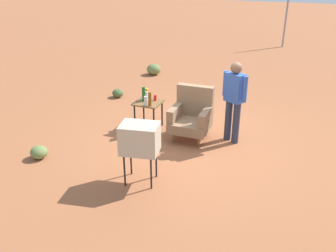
# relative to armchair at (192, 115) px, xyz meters

# --- Properties ---
(ground_plane) EXTENTS (60.00, 60.00, 0.00)m
(ground_plane) POSITION_rel_armchair_xyz_m (0.22, -0.01, -0.50)
(ground_plane) COLOR #A05B38
(armchair) EXTENTS (0.79, 0.80, 1.06)m
(armchair) POSITION_rel_armchair_xyz_m (0.00, 0.00, 0.00)
(armchair) COLOR brown
(armchair) RESTS_ON ground
(side_table) EXTENTS (0.56, 0.56, 0.61)m
(side_table) POSITION_rel_armchair_xyz_m (-1.02, 0.10, 0.02)
(side_table) COLOR black
(side_table) RESTS_ON ground
(tv_on_stand) EXTENTS (0.67, 0.54, 1.03)m
(tv_on_stand) POSITION_rel_armchair_xyz_m (-0.24, -1.90, 0.28)
(tv_on_stand) COLOR black
(tv_on_stand) RESTS_ON ground
(person_standing) EXTENTS (0.52, 0.36, 1.64)m
(person_standing) POSITION_rel_armchair_xyz_m (0.81, 0.13, 0.44)
(person_standing) COLOR #2D3347
(person_standing) RESTS_ON ground
(road_sign) EXTENTS (0.33, 0.33, 2.44)m
(road_sign) POSITION_rel_armchair_xyz_m (0.81, 9.91, 0.88)
(road_sign) COLOR gray
(road_sign) RESTS_ON ground
(bottle_short_clear) EXTENTS (0.06, 0.06, 0.20)m
(bottle_short_clear) POSITION_rel_armchair_xyz_m (-0.98, -0.12, 0.21)
(bottle_short_clear) COLOR silver
(bottle_short_clear) RESTS_ON side_table
(soda_can_red) EXTENTS (0.07, 0.07, 0.12)m
(soda_can_red) POSITION_rel_armchair_xyz_m (-0.91, 0.23, 0.17)
(soda_can_red) COLOR red
(soda_can_red) RESTS_ON side_table
(bottle_wine_green) EXTENTS (0.07, 0.07, 0.32)m
(bottle_wine_green) POSITION_rel_armchair_xyz_m (-1.12, 0.09, 0.27)
(bottle_wine_green) COLOR #1E5623
(bottle_wine_green) RESTS_ON side_table
(bottle_tall_amber) EXTENTS (0.07, 0.07, 0.30)m
(bottle_tall_amber) POSITION_rel_armchair_xyz_m (-0.88, -0.11, 0.26)
(bottle_tall_amber) COLOR brown
(bottle_tall_amber) RESTS_ON side_table
(flower_vase) EXTENTS (0.14, 0.10, 0.27)m
(flower_vase) POSITION_rel_armchair_xyz_m (-1.13, 0.21, 0.26)
(flower_vase) COLOR silver
(flower_vase) RESTS_ON side_table
(shrub_near) EXTENTS (0.45, 0.45, 0.35)m
(shrub_near) POSITION_rel_armchair_xyz_m (-2.61, 3.95, -0.32)
(shrub_near) COLOR olive
(shrub_near) RESTS_ON ground
(shrub_mid) EXTENTS (0.30, 0.30, 0.23)m
(shrub_mid) POSITION_rel_armchair_xyz_m (-2.63, 1.59, -0.38)
(shrub_mid) COLOR #475B33
(shrub_mid) RESTS_ON ground
(shrub_far) EXTENTS (0.32, 0.32, 0.24)m
(shrub_far) POSITION_rel_armchair_xyz_m (-2.34, -1.91, -0.38)
(shrub_far) COLOR olive
(shrub_far) RESTS_ON ground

